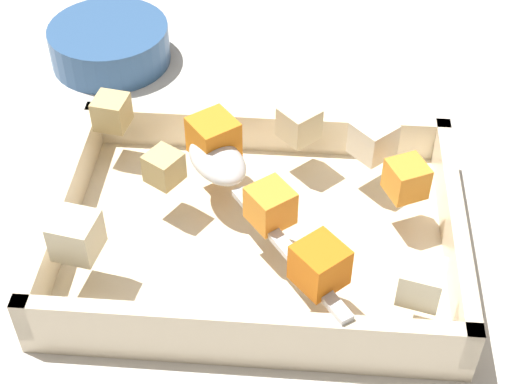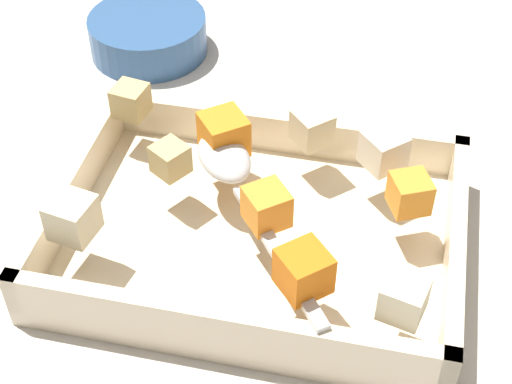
% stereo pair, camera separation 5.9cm
% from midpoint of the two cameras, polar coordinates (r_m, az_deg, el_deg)
% --- Properties ---
extents(ground_plane, '(4.00, 4.00, 0.00)m').
position_cam_midpoint_polar(ground_plane, '(0.65, 1.28, -2.65)').
color(ground_plane, beige).
extents(baking_dish, '(0.32, 0.23, 0.05)m').
position_cam_midpoint_polar(baking_dish, '(0.62, 2.71, -3.22)').
color(baking_dish, beige).
rests_on(baking_dish, ground_plane).
extents(carrot_chunk_corner_ne, '(0.04, 0.04, 0.03)m').
position_cam_midpoint_polar(carrot_chunk_corner_ne, '(0.53, 6.70, -5.91)').
color(carrot_chunk_corner_ne, orange).
rests_on(carrot_chunk_corner_ne, baking_dish).
extents(carrot_chunk_corner_se, '(0.04, 0.04, 0.03)m').
position_cam_midpoint_polar(carrot_chunk_corner_se, '(0.60, 13.96, -0.32)').
color(carrot_chunk_corner_se, orange).
rests_on(carrot_chunk_corner_se, baking_dish).
extents(carrot_chunk_mid_right, '(0.05, 0.05, 0.03)m').
position_cam_midpoint_polar(carrot_chunk_mid_right, '(0.63, 0.30, 4.13)').
color(carrot_chunk_mid_right, orange).
rests_on(carrot_chunk_mid_right, baking_dish).
extents(carrot_chunk_under_handle, '(0.04, 0.04, 0.03)m').
position_cam_midpoint_polar(carrot_chunk_under_handle, '(0.57, 3.73, -1.22)').
color(carrot_chunk_under_handle, orange).
rests_on(carrot_chunk_under_handle, baking_dish).
extents(potato_chunk_heap_top, '(0.04, 0.04, 0.03)m').
position_cam_midpoint_polar(potato_chunk_heap_top, '(0.64, 6.75, 4.60)').
color(potato_chunk_heap_top, beige).
rests_on(potato_chunk_heap_top, baking_dish).
extents(potato_chunk_corner_nw, '(0.04, 0.04, 0.03)m').
position_cam_midpoint_polar(potato_chunk_corner_nw, '(0.57, -10.43, -1.98)').
color(potato_chunk_corner_nw, beige).
rests_on(potato_chunk_corner_nw, baking_dish).
extents(potato_chunk_heap_side, '(0.03, 0.03, 0.02)m').
position_cam_midpoint_polar(potato_chunk_heap_side, '(0.62, -3.45, 2.58)').
color(potato_chunk_heap_side, tan).
rests_on(potato_chunk_heap_side, baking_dish).
extents(potato_chunk_back_center, '(0.03, 0.03, 0.03)m').
position_cam_midpoint_polar(potato_chunk_back_center, '(0.53, 13.94, -7.73)').
color(potato_chunk_back_center, beige).
rests_on(potato_chunk_back_center, baking_dish).
extents(potato_chunk_front_center, '(0.03, 0.03, 0.03)m').
position_cam_midpoint_polar(potato_chunk_front_center, '(0.67, -6.69, 6.56)').
color(potato_chunk_front_center, tan).
rests_on(potato_chunk_front_center, baking_dish).
extents(parsnip_chunk_rim_edge, '(0.04, 0.04, 0.03)m').
position_cam_midpoint_polar(parsnip_chunk_rim_edge, '(0.63, 11.97, 2.91)').
color(parsnip_chunk_rim_edge, silver).
rests_on(parsnip_chunk_rim_edge, baking_dish).
extents(serving_spoon, '(0.14, 0.18, 0.02)m').
position_cam_midpoint_polar(serving_spoon, '(0.61, 0.88, 1.61)').
color(serving_spoon, silver).
rests_on(serving_spoon, baking_dish).
extents(small_prep_bowl, '(0.12, 0.12, 0.04)m').
position_cam_midpoint_polar(small_prep_bowl, '(0.84, -5.89, 11.30)').
color(small_prep_bowl, '#33598C').
rests_on(small_prep_bowl, ground_plane).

